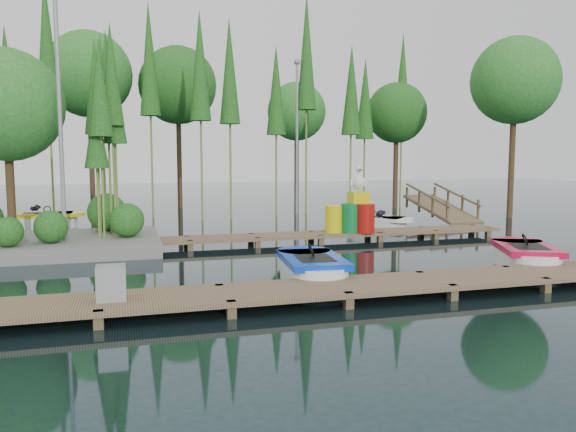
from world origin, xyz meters
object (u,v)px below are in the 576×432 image
object	(u,v)px
island	(34,141)
yellow_barrel	(334,219)
boat_blue	(312,270)
boat_yellow_far	(45,220)
boat_red	(525,257)
utility_cabinet	(111,283)
drum_cluster	(360,213)

from	to	relation	value
island	yellow_barrel	distance (m)	9.30
boat_blue	boat_yellow_far	bearing A→B (deg)	125.85
boat_red	yellow_barrel	size ratio (longest dim) A/B	3.46
boat_blue	yellow_barrel	world-z (taller)	yellow_barrel
boat_yellow_far	boat_red	bearing A→B (deg)	-24.64
boat_blue	utility_cabinet	world-z (taller)	utility_cabinet
island	utility_cabinet	xyz separation A→B (m)	(2.19, -7.79, -2.58)
utility_cabinet	yellow_barrel	size ratio (longest dim) A/B	0.68
boat_yellow_far	drum_cluster	xyz separation A→B (m)	(10.30, -6.56, 0.64)
boat_blue	drum_cluster	xyz separation A→B (m)	(3.40, 5.23, 0.67)
utility_cabinet	island	bearing A→B (deg)	105.72
boat_yellow_far	drum_cluster	distance (m)	12.22
boat_blue	boat_yellow_far	world-z (taller)	boat_yellow_far
boat_red	utility_cabinet	distance (m)	9.85
boat_blue	boat_yellow_far	size ratio (longest dim) A/B	1.02
boat_blue	boat_red	distance (m)	5.55
boat_red	utility_cabinet	world-z (taller)	utility_cabinet
utility_cabinet	boat_blue	bearing A→B (deg)	21.12
utility_cabinet	boat_yellow_far	bearing A→B (deg)	101.52
boat_yellow_far	utility_cabinet	world-z (taller)	boat_yellow_far
boat_red	boat_yellow_far	bearing A→B (deg)	160.44
drum_cluster	utility_cabinet	bearing A→B (deg)	-137.88
island	boat_red	world-z (taller)	island
yellow_barrel	boat_blue	bearing A→B (deg)	-115.53
boat_red	boat_yellow_far	world-z (taller)	boat_yellow_far
utility_cabinet	yellow_barrel	distance (m)	9.72
boat_blue	boat_red	world-z (taller)	boat_red
boat_yellow_far	yellow_barrel	distance (m)	11.44
island	boat_blue	distance (m)	9.34
yellow_barrel	utility_cabinet	bearing A→B (deg)	-133.92
island	drum_cluster	distance (m)	10.06
boat_red	boat_blue	bearing A→B (deg)	-156.22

